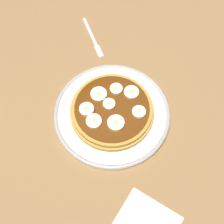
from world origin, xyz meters
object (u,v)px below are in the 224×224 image
at_px(fork, 93,39).
at_px(banana_slice_3, 87,109).
at_px(banana_slice_2, 94,122).
at_px(banana_slice_4, 132,93).
at_px(plate, 112,114).
at_px(pancake_stack, 112,110).
at_px(banana_slice_1, 139,112).
at_px(banana_slice_0, 108,105).
at_px(banana_slice_6, 100,94).
at_px(banana_slice_7, 116,123).
at_px(banana_slice_5, 116,89).

bearing_deg(fork, banana_slice_3, 136.77).
xyz_separation_m(banana_slice_2, banana_slice_4, (-0.00, -0.10, -0.00)).
bearing_deg(plate, pancake_stack, 56.51).
relative_size(plate, banana_slice_4, 7.79).
bearing_deg(fork, banana_slice_1, 163.33).
distance_m(pancake_stack, banana_slice_0, 0.02).
height_order(pancake_stack, banana_slice_6, banana_slice_6).
distance_m(plate, banana_slice_4, 0.06).
distance_m(banana_slice_1, banana_slice_6, 0.09).
bearing_deg(banana_slice_2, banana_slice_7, -136.41).
xyz_separation_m(banana_slice_0, banana_slice_5, (0.02, -0.04, -0.00)).
xyz_separation_m(banana_slice_1, banana_slice_2, (0.04, 0.08, 0.00)).
bearing_deg(banana_slice_6, banana_slice_4, -130.05).
height_order(banana_slice_1, banana_slice_3, banana_slice_3).
distance_m(banana_slice_3, banana_slice_7, 0.07).
bearing_deg(banana_slice_4, pancake_stack, 87.85).
bearing_deg(banana_slice_6, banana_slice_2, 129.88).
distance_m(banana_slice_2, banana_slice_7, 0.04).
bearing_deg(fork, banana_slice_7, 150.87).
bearing_deg(plate, banana_slice_1, -142.36).
height_order(banana_slice_7, fork, banana_slice_7).
distance_m(banana_slice_3, fork, 0.22).
relative_size(plate, banana_slice_3, 8.14).
xyz_separation_m(plate, pancake_stack, (0.00, 0.00, 0.02)).
relative_size(banana_slice_4, banana_slice_6, 0.92).
xyz_separation_m(plate, banana_slice_2, (-0.00, 0.05, 0.03)).
height_order(banana_slice_2, banana_slice_7, banana_slice_7).
height_order(banana_slice_2, banana_slice_4, banana_slice_2).
bearing_deg(banana_slice_7, banana_slice_1, -102.84).
bearing_deg(banana_slice_2, banana_slice_5, -72.11).
bearing_deg(banana_slice_6, pancake_stack, 176.16).
xyz_separation_m(banana_slice_3, banana_slice_5, (-0.00, -0.08, -0.00)).
bearing_deg(banana_slice_3, banana_slice_0, -117.56).
xyz_separation_m(banana_slice_2, banana_slice_6, (0.04, -0.05, -0.00)).
distance_m(banana_slice_0, banana_slice_7, 0.05).
bearing_deg(plate, banana_slice_0, 13.56).
bearing_deg(banana_slice_6, banana_slice_1, -159.80).
height_order(banana_slice_1, fork, banana_slice_1).
height_order(banana_slice_3, banana_slice_5, banana_slice_3).
xyz_separation_m(banana_slice_4, banana_slice_6, (0.04, 0.05, -0.00)).
relative_size(pancake_stack, banana_slice_3, 5.96).
bearing_deg(banana_slice_3, banana_slice_2, 168.64).
distance_m(banana_slice_1, banana_slice_7, 0.05).
bearing_deg(banana_slice_0, banana_slice_6, -7.86).
bearing_deg(banana_slice_2, banana_slice_4, -90.74).
bearing_deg(plate, banana_slice_7, 150.58).
xyz_separation_m(banana_slice_6, banana_slice_7, (-0.08, 0.02, 0.00)).
xyz_separation_m(plate, fork, (0.19, -0.10, -0.01)).
bearing_deg(banana_slice_4, banana_slice_6, 49.95).
xyz_separation_m(pancake_stack, banana_slice_0, (0.01, 0.00, 0.01)).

